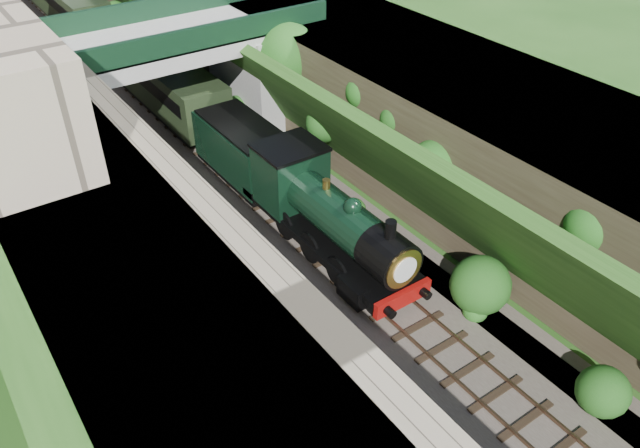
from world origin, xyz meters
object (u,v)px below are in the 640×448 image
at_px(road_bridge, 182,70).
at_px(locomotive, 328,217).
at_px(tree, 289,58).
at_px(tender, 244,153).

height_order(road_bridge, locomotive, road_bridge).
height_order(tree, locomotive, tree).
distance_m(road_bridge, tender, 6.62).
distance_m(tree, locomotive, 11.73).
relative_size(tree, tender, 1.10).
bearing_deg(locomotive, tender, 90.00).
relative_size(road_bridge, locomotive, 1.56).
distance_m(road_bridge, tree, 5.90).
xyz_separation_m(locomotive, tender, (-0.00, 7.36, -0.27)).
relative_size(road_bridge, tree, 2.42).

